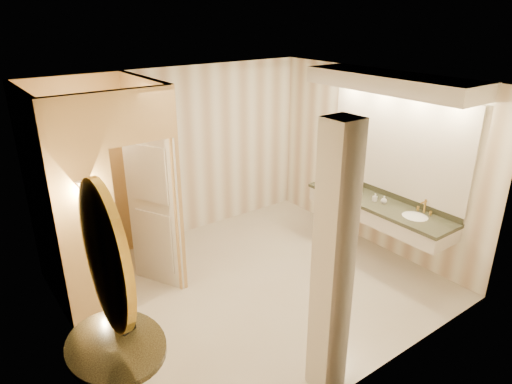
# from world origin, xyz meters

# --- Properties ---
(floor) EXTENTS (4.50, 4.50, 0.00)m
(floor) POSITION_xyz_m (0.00, 0.00, 0.00)
(floor) COLOR beige
(floor) RESTS_ON ground
(ceiling) EXTENTS (4.50, 4.50, 0.00)m
(ceiling) POSITION_xyz_m (0.00, 0.00, 2.70)
(ceiling) COLOR white
(ceiling) RESTS_ON wall_back
(wall_back) EXTENTS (4.50, 0.02, 2.70)m
(wall_back) POSITION_xyz_m (0.00, 2.00, 1.35)
(wall_back) COLOR white
(wall_back) RESTS_ON floor
(wall_front) EXTENTS (4.50, 0.02, 2.70)m
(wall_front) POSITION_xyz_m (0.00, -2.00, 1.35)
(wall_front) COLOR white
(wall_front) RESTS_ON floor
(wall_left) EXTENTS (0.02, 4.00, 2.70)m
(wall_left) POSITION_xyz_m (-2.25, 0.00, 1.35)
(wall_left) COLOR white
(wall_left) RESTS_ON floor
(wall_right) EXTENTS (0.02, 4.00, 2.70)m
(wall_right) POSITION_xyz_m (2.25, 0.00, 1.35)
(wall_right) COLOR white
(wall_right) RESTS_ON floor
(toilet_closet) EXTENTS (1.50, 1.55, 2.70)m
(toilet_closet) POSITION_xyz_m (-1.13, 0.97, 1.39)
(toilet_closet) COLOR #F2CB7F
(toilet_closet) RESTS_ON floor
(wall_sconce) EXTENTS (0.14, 0.14, 0.42)m
(wall_sconce) POSITION_xyz_m (-1.93, 0.43, 1.73)
(wall_sconce) COLOR #BB8D3C
(wall_sconce) RESTS_ON toilet_closet
(vanity) EXTENTS (0.75, 2.47, 2.09)m
(vanity) POSITION_xyz_m (1.98, -0.40, 1.63)
(vanity) COLOR beige
(vanity) RESTS_ON floor
(console_shelf) EXTENTS (1.00, 1.00, 1.95)m
(console_shelf) POSITION_xyz_m (-2.21, -1.06, 1.34)
(console_shelf) COLOR black
(console_shelf) RESTS_ON floor
(pillar) EXTENTS (0.28, 0.28, 2.70)m
(pillar) POSITION_xyz_m (-0.45, -1.80, 1.35)
(pillar) COLOR beige
(pillar) RESTS_ON floor
(tissue_box) EXTENTS (0.17, 0.17, 0.13)m
(tissue_box) POSITION_xyz_m (-2.10, -0.93, 0.94)
(tissue_box) COLOR black
(tissue_box) RESTS_ON console_shelf
(toilet) EXTENTS (0.59, 0.79, 0.71)m
(toilet) POSITION_xyz_m (-1.85, 1.52, 0.36)
(toilet) COLOR white
(toilet) RESTS_ON floor
(soap_bottle_a) EXTENTS (0.06, 0.06, 0.12)m
(soap_bottle_a) POSITION_xyz_m (1.92, -0.35, 0.93)
(soap_bottle_a) COLOR beige
(soap_bottle_a) RESTS_ON vanity
(soap_bottle_b) EXTENTS (0.11, 0.11, 0.11)m
(soap_bottle_b) POSITION_xyz_m (1.96, -0.48, 0.93)
(soap_bottle_b) COLOR silver
(soap_bottle_b) RESTS_ON vanity
(soap_bottle_c) EXTENTS (0.12, 0.12, 0.23)m
(soap_bottle_c) POSITION_xyz_m (1.82, -0.10, 0.99)
(soap_bottle_c) COLOR #C6B28C
(soap_bottle_c) RESTS_ON vanity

